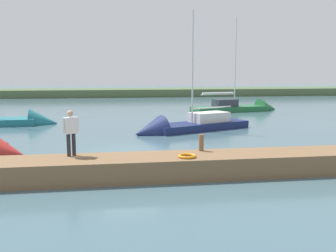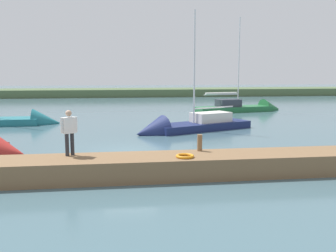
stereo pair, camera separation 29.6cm
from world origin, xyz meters
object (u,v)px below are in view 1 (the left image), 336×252
at_px(sailboat_far_left, 243,109).
at_px(person_on_dock, 71,130).
at_px(life_ring_buoy, 187,156).
at_px(sailboat_behind_pier, 9,123).
at_px(mooring_post_near, 201,143).
at_px(sailboat_mid_channel, 182,128).

height_order(sailboat_far_left, person_on_dock, sailboat_far_left).
height_order(life_ring_buoy, sailboat_behind_pier, sailboat_behind_pier).
relative_size(mooring_post_near, life_ring_buoy, 0.98).
bearing_deg(sailboat_mid_channel, life_ring_buoy, 56.20).
distance_m(mooring_post_near, person_on_dock, 4.97).
distance_m(sailboat_behind_pier, person_on_dock, 16.20).
bearing_deg(sailboat_far_left, sailboat_mid_channel, -137.92).
bearing_deg(person_on_dock, mooring_post_near, -117.57).
height_order(life_ring_buoy, sailboat_far_left, sailboat_far_left).
xyz_separation_m(life_ring_buoy, sailboat_far_left, (-10.50, -23.05, -0.65)).
bearing_deg(life_ring_buoy, sailboat_behind_pier, -57.45).
relative_size(sailboat_behind_pier, person_on_dock, 5.13).
bearing_deg(sailboat_far_left, sailboat_behind_pier, -173.41).
distance_m(mooring_post_near, sailboat_behind_pier, 18.41).
height_order(mooring_post_near, sailboat_mid_channel, sailboat_mid_channel).
relative_size(sailboat_mid_channel, person_on_dock, 5.23).
distance_m(life_ring_buoy, person_on_dock, 4.34).
distance_m(mooring_post_near, life_ring_buoy, 1.34).
xyz_separation_m(sailboat_far_left, person_on_dock, (14.65, 22.16, 1.57)).
bearing_deg(person_on_dock, sailboat_mid_channel, -60.73).
bearing_deg(sailboat_behind_pier, mooring_post_near, -55.53).
height_order(sailboat_behind_pier, sailboat_far_left, sailboat_far_left).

